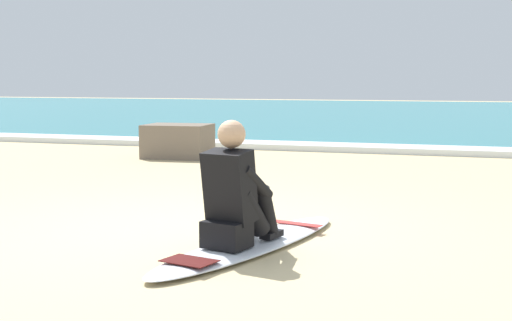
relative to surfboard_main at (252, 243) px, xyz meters
The scene contains 6 objects.
ground_plane 0.90m from the surfboard_main, 144.98° to the left, with size 80.00×80.00×0.00m, color #CCB584.
sea 21.63m from the surfboard_main, 91.96° to the left, with size 80.00×28.00×0.10m, color teal.
breaking_foam 7.95m from the surfboard_main, 95.34° to the left, with size 80.00×0.90×0.11m, color white.
surfboard_main is the anchor object (origin of this frame).
surfer_seated 0.46m from the surfboard_main, 103.77° to the right, with size 0.48×0.76×0.95m.
shoreline_rock 6.68m from the surfboard_main, 119.68° to the left, with size 0.83×1.07×0.56m, color #756656.
Camera 1 is at (2.53, -5.76, 1.32)m, focal length 50.45 mm.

